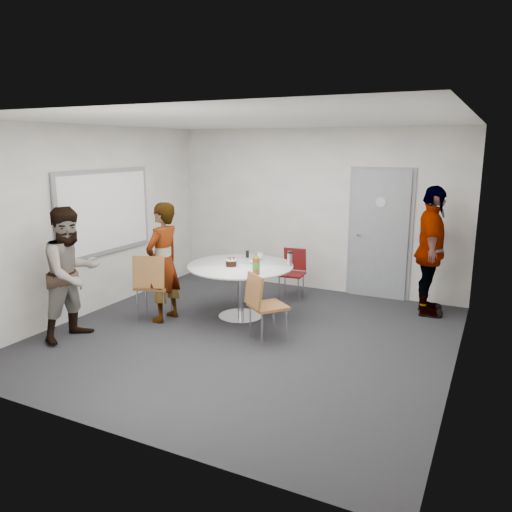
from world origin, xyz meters
The scene contains 15 objects.
floor centered at (0.00, 0.00, 0.00)m, with size 5.00×5.00×0.00m, color #232427.
ceiling centered at (0.00, 0.00, 2.70)m, with size 5.00×5.00×0.00m, color silver.
wall_back centered at (0.00, 2.50, 1.35)m, with size 5.00×5.00×0.00m, color #BBB8B1.
wall_left centered at (-2.50, 0.00, 1.35)m, with size 5.00×5.00×0.00m, color #BBB8B1.
wall_right centered at (2.50, 0.00, 1.35)m, with size 5.00×5.00×0.00m, color #BBB8B1.
wall_front centered at (0.00, -2.50, 1.35)m, with size 5.00×5.00×0.00m, color #BBB8B1.
door centered at (1.10, 2.48, 1.03)m, with size 1.02×0.17×2.12m.
whiteboard centered at (-2.46, 0.20, 1.45)m, with size 0.04×1.90×1.25m.
table centered at (-0.40, 0.61, 0.67)m, with size 1.48×1.48×1.06m.
chair_near_left centered at (-1.44, -0.08, 0.59)m, with size 0.59×0.62×0.96m.
chair_near_right centered at (0.24, -0.06, 0.53)m, with size 0.60×0.61×0.88m.
chair_far centered at (-0.11, 1.82, 0.48)m, with size 0.42×0.45×0.80m.
person_main centered at (-1.33, 0.05, 0.83)m, with size 0.61×0.40×1.67m, color #A5C6EA.
person_left centered at (-1.95, -1.00, 0.84)m, with size 0.82×0.64×1.69m, color white.
person_right centered at (1.95, 1.95, 0.94)m, with size 1.10×0.46×1.87m, color black.
Camera 1 is at (2.80, -5.40, 2.42)m, focal length 35.00 mm.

